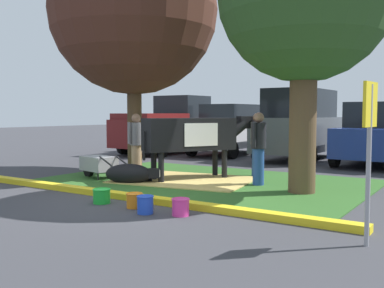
# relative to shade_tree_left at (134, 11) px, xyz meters

# --- Properties ---
(ground_plane) EXTENTS (80.00, 80.00, 0.00)m
(ground_plane) POSITION_rel_shade_tree_left_xyz_m (2.39, -2.74, -4.47)
(ground_plane) COLOR #38383D
(grass_island) EXTENTS (7.59, 5.17, 0.02)m
(grass_island) POSITION_rel_shade_tree_left_xyz_m (2.50, -0.30, -4.46)
(grass_island) COLOR #2D5B23
(grass_island) RESTS_ON ground
(curb_yellow) EXTENTS (8.79, 0.24, 0.12)m
(curb_yellow) POSITION_rel_shade_tree_left_xyz_m (2.50, -3.03, -4.41)
(curb_yellow) COLOR yellow
(curb_yellow) RESTS_ON ground
(hay_bedding) EXTENTS (3.53, 2.86, 0.04)m
(hay_bedding) POSITION_rel_shade_tree_left_xyz_m (2.04, -0.49, -4.45)
(hay_bedding) COLOR tan
(hay_bedding) RESTS_ON ground
(shade_tree_left) EXTENTS (4.61, 4.61, 6.79)m
(shade_tree_left) POSITION_rel_shade_tree_left_xyz_m (0.00, 0.00, 0.00)
(shade_tree_left) COLOR #4C3823
(shade_tree_left) RESTS_ON ground
(cow_holstein) EXTENTS (1.96, 2.86, 1.59)m
(cow_holstein) POSITION_rel_shade_tree_left_xyz_m (2.09, -0.19, -3.34)
(cow_holstein) COLOR black
(cow_holstein) RESTS_ON ground
(calf_lying) EXTENTS (1.29, 0.96, 0.48)m
(calf_lying) POSITION_rel_shade_tree_left_xyz_m (1.20, -1.57, -4.23)
(calf_lying) COLOR black
(calf_lying) RESTS_ON ground
(person_handler) EXTENTS (0.34, 0.52, 1.66)m
(person_handler) POSITION_rel_shade_tree_left_xyz_m (0.63, -0.67, -3.58)
(person_handler) COLOR #9E7F5B
(person_handler) RESTS_ON ground
(person_visitor_near) EXTENTS (0.34, 0.53, 1.69)m
(person_visitor_near) POSITION_rel_shade_tree_left_xyz_m (3.84, -0.13, -3.56)
(person_visitor_near) COLOR #23478C
(person_visitor_near) RESTS_ON ground
(person_visitor_far) EXTENTS (0.34, 0.46, 1.67)m
(person_visitor_far) POSITION_rel_shade_tree_left_xyz_m (3.20, 1.15, -3.57)
(person_visitor_far) COLOR #23478C
(person_visitor_far) RESTS_ON ground
(wheelbarrow) EXTENTS (1.62, 0.82, 0.63)m
(wheelbarrow) POSITION_rel_shade_tree_left_xyz_m (-0.02, -1.40, -4.09)
(wheelbarrow) COLOR gray
(wheelbarrow) RESTS_ON ground
(parking_sign) EXTENTS (0.08, 0.44, 2.06)m
(parking_sign) POSITION_rel_shade_tree_left_xyz_m (6.96, -3.65, -3.02)
(parking_sign) COLOR #99999E
(parking_sign) RESTS_ON ground
(bucket_green) EXTENTS (0.34, 0.34, 0.27)m
(bucket_green) POSITION_rel_shade_tree_left_xyz_m (2.25, -3.57, -4.33)
(bucket_green) COLOR green
(bucket_green) RESTS_ON ground
(bucket_orange) EXTENTS (0.30, 0.30, 0.26)m
(bucket_orange) POSITION_rel_shade_tree_left_xyz_m (3.02, -3.54, -4.33)
(bucket_orange) COLOR orange
(bucket_orange) RESTS_ON ground
(bucket_blue) EXTENTS (0.29, 0.29, 0.30)m
(bucket_blue) POSITION_rel_shade_tree_left_xyz_m (3.47, -3.78, -4.32)
(bucket_blue) COLOR blue
(bucket_blue) RESTS_ON ground
(bucket_pink) EXTENTS (0.30, 0.30, 0.29)m
(bucket_pink) POSITION_rel_shade_tree_left_xyz_m (4.05, -3.58, -4.32)
(bucket_pink) COLOR #EA3893
(bucket_pink) RESTS_ON ground
(pickup_truck_maroon) EXTENTS (2.32, 5.45, 2.42)m
(pickup_truck_maroon) POSITION_rel_shade_tree_left_xyz_m (-3.00, 5.84, -3.36)
(pickup_truck_maroon) COLOR maroon
(pickup_truck_maroon) RESTS_ON ground
(hatchback_white) EXTENTS (2.10, 4.44, 2.02)m
(hatchback_white) POSITION_rel_shade_tree_left_xyz_m (-0.38, 6.30, -3.49)
(hatchback_white) COLOR silver
(hatchback_white) RESTS_ON ground
(suv_dark_grey) EXTENTS (2.21, 4.64, 2.52)m
(suv_dark_grey) POSITION_rel_shade_tree_left_xyz_m (2.59, 6.11, -3.20)
(suv_dark_grey) COLOR #4C5156
(suv_dark_grey) RESTS_ON ground
(sedan_blue) EXTENTS (2.10, 4.44, 2.02)m
(sedan_blue) POSITION_rel_shade_tree_left_xyz_m (5.25, 5.82, -3.49)
(sedan_blue) COLOR navy
(sedan_blue) RESTS_ON ground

